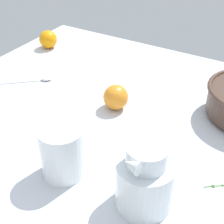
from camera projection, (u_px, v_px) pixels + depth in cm
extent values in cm
cube|color=silver|center=(108.00, 138.00, 86.91)|extent=(111.79, 109.44, 3.00)
cylinder|color=white|center=(145.00, 184.00, 65.24)|extent=(11.32, 11.32, 10.30)
cylinder|color=white|center=(147.00, 156.00, 61.10)|extent=(7.76, 7.76, 4.15)
cone|color=white|center=(132.00, 165.00, 57.07)|extent=(3.29, 3.11, 2.80)
torus|color=white|center=(162.00, 161.00, 68.88)|extent=(1.83, 5.83, 5.73)
cylinder|color=yellow|center=(144.00, 191.00, 66.33)|extent=(10.41, 10.41, 6.52)
cylinder|color=white|center=(62.00, 152.00, 71.79)|extent=(9.42, 9.42, 11.69)
cylinder|color=#FDA634|center=(63.00, 159.00, 73.07)|extent=(8.29, 8.29, 7.22)
sphere|color=orange|center=(116.00, 97.00, 93.68)|extent=(6.96, 6.96, 6.96)
sphere|color=orange|center=(48.00, 39.00, 126.90)|extent=(6.59, 6.59, 6.59)
ellipsoid|color=silver|center=(46.00, 79.00, 108.03)|extent=(3.89, 3.78, 1.00)
cylinder|color=silver|center=(21.00, 82.00, 106.98)|extent=(10.13, 8.83, 0.70)
cylinder|color=#4E7C3D|center=(223.00, 185.00, 71.66)|extent=(6.68, 5.14, 0.30)
sphere|color=#4E7C3D|center=(213.00, 185.00, 71.38)|extent=(0.85, 0.85, 0.85)
sphere|color=#4E7C3D|center=(223.00, 185.00, 71.57)|extent=(0.63, 0.63, 0.63)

